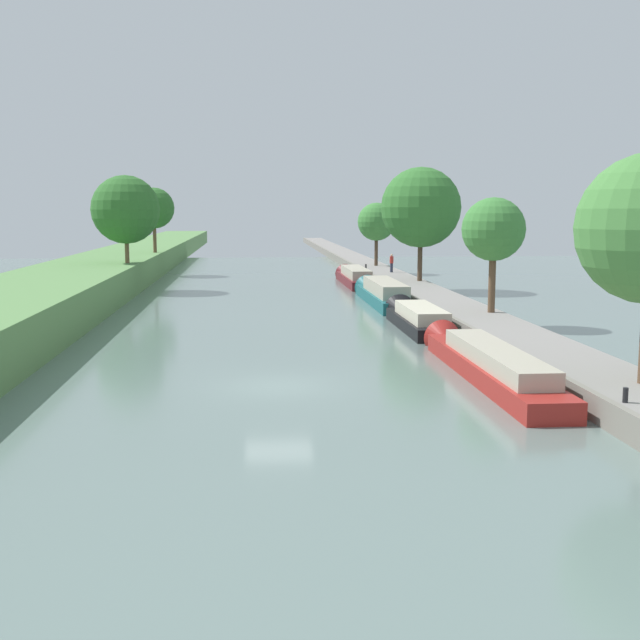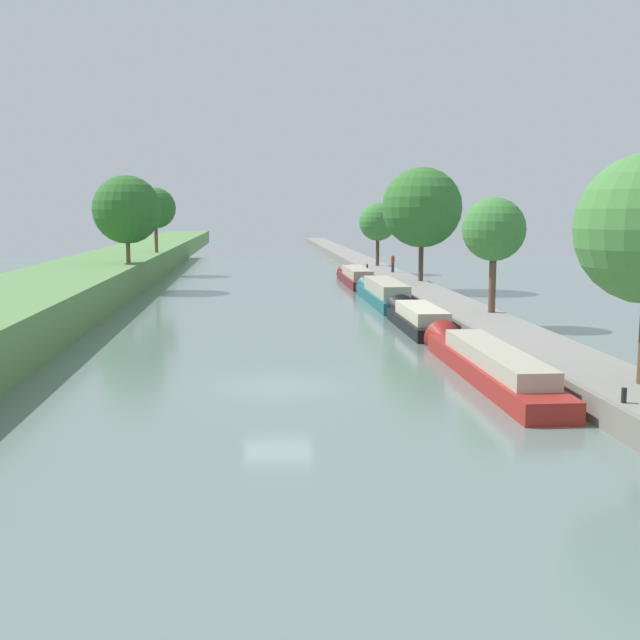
{
  "view_description": "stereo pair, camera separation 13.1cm",
  "coord_description": "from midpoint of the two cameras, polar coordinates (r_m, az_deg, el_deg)",
  "views": [
    {
      "loc": [
        -0.93,
        -28.6,
        6.48
      ],
      "look_at": [
        2.44,
        10.43,
        1.0
      ],
      "focal_mm": 44.41,
      "sensor_mm": 36.0,
      "label": 1
    },
    {
      "loc": [
        -0.8,
        -28.61,
        6.48
      ],
      "look_at": [
        2.44,
        10.43,
        1.0
      ],
      "focal_mm": 44.41,
      "sensor_mm": 36.0,
      "label": 2
    }
  ],
  "objects": [
    {
      "name": "tree_rightbank_midfar",
      "position": [
        63.26,
        7.22,
        8.05
      ],
      "size": [
        6.3,
        6.3,
        8.95
      ],
      "color": "#4C3828",
      "rests_on": "right_towpath"
    },
    {
      "name": "tree_leftbank_downstream",
      "position": [
        64.32,
        -13.89,
        7.73
      ],
      "size": [
        5.35,
        5.35,
        6.87
      ],
      "color": "brown",
      "rests_on": "left_grassy_bank"
    },
    {
      "name": "narrowboat_teal",
      "position": [
        55.54,
        4.41,
        1.94
      ],
      "size": [
        2.15,
        13.92,
        2.3
      ],
      "color": "#195B60",
      "rests_on": "ground_plane"
    },
    {
      "name": "tree_rightbank_midnear",
      "position": [
        44.32,
        12.32,
        6.36
      ],
      "size": [
        3.46,
        3.46,
        6.3
      ],
      "color": "brown",
      "rests_on": "right_towpath"
    },
    {
      "name": "person_walking",
      "position": [
        71.94,
        5.13,
        4.14
      ],
      "size": [
        0.34,
        0.34,
        1.66
      ],
      "color": "#282D42",
      "rests_on": "right_towpath"
    },
    {
      "name": "narrowboat_maroon",
      "position": [
        69.7,
        2.4,
        3.13
      ],
      "size": [
        2.0,
        13.29,
        2.09
      ],
      "color": "maroon",
      "rests_on": "ground_plane"
    },
    {
      "name": "stone_quay",
      "position": [
        31.04,
        14.8,
        -3.51
      ],
      "size": [
        0.25,
        260.0,
        0.9
      ],
      "color": "gray",
      "rests_on": "ground_plane"
    },
    {
      "name": "right_towpath",
      "position": [
        31.69,
        17.84,
        -3.44
      ],
      "size": [
        3.31,
        260.0,
        0.85
      ],
      "color": "gray",
      "rests_on": "ground_plane"
    },
    {
      "name": "narrowboat_red",
      "position": [
        31.58,
        11.75,
        -3.0
      ],
      "size": [
        1.87,
        14.5,
        1.89
      ],
      "color": "maroon",
      "rests_on": "ground_plane"
    },
    {
      "name": "mooring_bollard_near",
      "position": [
        24.98,
        21.01,
        -5.07
      ],
      "size": [
        0.16,
        0.16,
        0.45
      ],
      "color": "black",
      "rests_on": "right_towpath"
    },
    {
      "name": "tree_leftbank_upstream",
      "position": [
        79.61,
        -11.93,
        7.89
      ],
      "size": [
        3.98,
        3.98,
        6.33
      ],
      "color": "brown",
      "rests_on": "left_grassy_bank"
    },
    {
      "name": "ground_plane",
      "position": [
        29.35,
        -3.14,
        -4.81
      ],
      "size": [
        160.0,
        160.0,
        0.0
      ],
      "primitive_type": "plane",
      "color": "slate"
    },
    {
      "name": "mooring_bollard_far",
      "position": [
        76.01,
        3.28,
        3.87
      ],
      "size": [
        0.16,
        0.16,
        0.45
      ],
      "color": "black",
      "rests_on": "right_towpath"
    },
    {
      "name": "tree_rightbank_far",
      "position": [
        80.2,
        4.04,
        7.06
      ],
      "size": [
        3.81,
        3.81,
        6.32
      ],
      "color": "#4C3828",
      "rests_on": "right_towpath"
    },
    {
      "name": "narrowboat_black",
      "position": [
        44.14,
        6.85,
        0.16
      ],
      "size": [
        2.11,
        10.32,
        2.01
      ],
      "color": "black",
      "rests_on": "ground_plane"
    }
  ]
}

